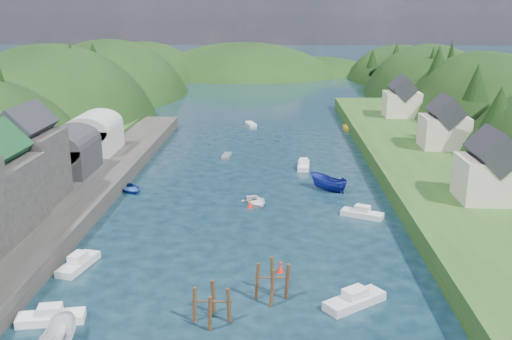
{
  "coord_description": "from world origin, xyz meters",
  "views": [
    {
      "loc": [
        2.51,
        -41.23,
        23.67
      ],
      "look_at": [
        0.0,
        28.0,
        4.0
      ],
      "focal_mm": 40.0,
      "sensor_mm": 36.0,
      "label": 1
    }
  ],
  "objects_px": {
    "channel_buoy_far": "(250,204)",
    "piling_cluster_far": "(272,284)",
    "channel_buoy_near": "(280,268)",
    "piling_cluster_near": "(212,308)"
  },
  "relations": [
    {
      "from": "piling_cluster_far",
      "to": "channel_buoy_far",
      "type": "height_order",
      "value": "piling_cluster_far"
    },
    {
      "from": "piling_cluster_near",
      "to": "channel_buoy_near",
      "type": "height_order",
      "value": "piling_cluster_near"
    },
    {
      "from": "piling_cluster_near",
      "to": "piling_cluster_far",
      "type": "xyz_separation_m",
      "value": [
        4.67,
        3.82,
        0.17
      ]
    },
    {
      "from": "piling_cluster_near",
      "to": "channel_buoy_far",
      "type": "relative_size",
      "value": 3.23
    },
    {
      "from": "piling_cluster_near",
      "to": "piling_cluster_far",
      "type": "bearing_deg",
      "value": 39.29
    },
    {
      "from": "channel_buoy_near",
      "to": "channel_buoy_far",
      "type": "distance_m",
      "value": 18.13
    },
    {
      "from": "channel_buoy_far",
      "to": "piling_cluster_far",
      "type": "bearing_deg",
      "value": -82.67
    },
    {
      "from": "channel_buoy_far",
      "to": "channel_buoy_near",
      "type": "bearing_deg",
      "value": -78.3
    },
    {
      "from": "piling_cluster_far",
      "to": "channel_buoy_near",
      "type": "height_order",
      "value": "piling_cluster_far"
    },
    {
      "from": "piling_cluster_far",
      "to": "channel_buoy_near",
      "type": "relative_size",
      "value": 3.53
    }
  ]
}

